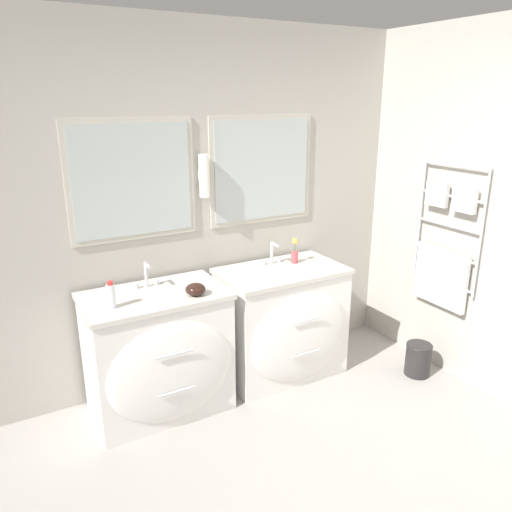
{
  "coord_description": "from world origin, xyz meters",
  "views": [
    {
      "loc": [
        -1.27,
        -1.22,
        2.09
      ],
      "look_at": [
        0.24,
        1.44,
        1.11
      ],
      "focal_mm": 35.0,
      "sensor_mm": 36.0,
      "label": 1
    }
  ],
  "objects_px": {
    "amenity_bowl": "(195,289)",
    "waste_bin": "(418,359)",
    "flower_vase": "(295,252)",
    "vanity_right": "(284,323)",
    "vanity_left": "(160,354)",
    "toiletry_bottle": "(111,296)"
  },
  "relations": [
    {
      "from": "amenity_bowl",
      "to": "waste_bin",
      "type": "distance_m",
      "value": 1.88
    },
    {
      "from": "waste_bin",
      "to": "flower_vase",
      "type": "bearing_deg",
      "value": 139.06
    },
    {
      "from": "amenity_bowl",
      "to": "vanity_right",
      "type": "bearing_deg",
      "value": 8.69
    },
    {
      "from": "amenity_bowl",
      "to": "flower_vase",
      "type": "relative_size",
      "value": 0.67
    },
    {
      "from": "vanity_left",
      "to": "waste_bin",
      "type": "bearing_deg",
      "value": -15.7
    },
    {
      "from": "toiletry_bottle",
      "to": "vanity_left",
      "type": "bearing_deg",
      "value": 10.84
    },
    {
      "from": "vanity_left",
      "to": "waste_bin",
      "type": "xyz_separation_m",
      "value": [
        1.9,
        -0.53,
        -0.3
      ]
    },
    {
      "from": "vanity_left",
      "to": "vanity_right",
      "type": "height_order",
      "value": "same"
    },
    {
      "from": "vanity_left",
      "to": "flower_vase",
      "type": "relative_size",
      "value": 4.74
    },
    {
      "from": "vanity_right",
      "to": "flower_vase",
      "type": "relative_size",
      "value": 4.74
    },
    {
      "from": "toiletry_bottle",
      "to": "waste_bin",
      "type": "height_order",
      "value": "toiletry_bottle"
    },
    {
      "from": "vanity_right",
      "to": "flower_vase",
      "type": "height_order",
      "value": "flower_vase"
    },
    {
      "from": "toiletry_bottle",
      "to": "waste_bin",
      "type": "xyz_separation_m",
      "value": [
        2.2,
        -0.48,
        -0.81
      ]
    },
    {
      "from": "vanity_left",
      "to": "waste_bin",
      "type": "relative_size",
      "value": 3.62
    },
    {
      "from": "vanity_right",
      "to": "flower_vase",
      "type": "distance_m",
      "value": 0.55
    },
    {
      "from": "amenity_bowl",
      "to": "waste_bin",
      "type": "xyz_separation_m",
      "value": [
        1.67,
        -0.42,
        -0.77
      ]
    },
    {
      "from": "vanity_right",
      "to": "toiletry_bottle",
      "type": "xyz_separation_m",
      "value": [
        -1.28,
        -0.06,
        0.5
      ]
    },
    {
      "from": "vanity_right",
      "to": "toiletry_bottle",
      "type": "height_order",
      "value": "toiletry_bottle"
    },
    {
      "from": "vanity_left",
      "to": "toiletry_bottle",
      "type": "bearing_deg",
      "value": -169.16
    },
    {
      "from": "vanity_left",
      "to": "vanity_right",
      "type": "relative_size",
      "value": 1.0
    },
    {
      "from": "vanity_left",
      "to": "amenity_bowl",
      "type": "relative_size",
      "value": 7.12
    },
    {
      "from": "vanity_left",
      "to": "vanity_right",
      "type": "distance_m",
      "value": 0.99
    }
  ]
}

